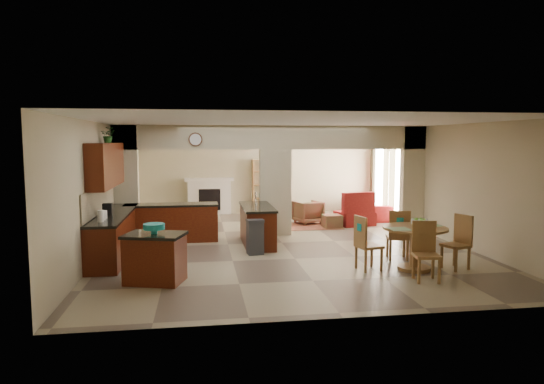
{
  "coord_description": "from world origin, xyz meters",
  "views": [
    {
      "loc": [
        -1.92,
        -11.19,
        2.41
      ],
      "look_at": [
        -0.19,
        0.3,
        1.19
      ],
      "focal_mm": 32.0,
      "sensor_mm": 36.0,
      "label": 1
    }
  ],
  "objects": [
    {
      "name": "sofa",
      "position": [
        3.3,
        3.48,
        0.35
      ],
      "size": [
        2.44,
        1.01,
        0.7
      ],
      "primitive_type": "imported",
      "rotation": [
        0.0,
        0.0,
        1.54
      ],
      "color": "maroon",
      "rests_on": "floor"
    },
    {
      "name": "window_b",
      "position": [
        3.97,
        4.0,
        1.2
      ],
      "size": [
        0.02,
        0.9,
        1.9
      ],
      "primitive_type": "cube",
      "color": "white",
      "rests_on": "wall_right"
    },
    {
      "name": "partition_center_pier",
      "position": [
        0.0,
        1.0,
        1.1
      ],
      "size": [
        0.8,
        0.25,
        2.2
      ],
      "primitive_type": "cube",
      "color": "#C4B08F",
      "rests_on": "floor"
    },
    {
      "name": "chaise",
      "position": [
        2.5,
        2.12,
        0.2
      ],
      "size": [
        1.12,
        0.98,
        0.39
      ],
      "primitive_type": "cube",
      "rotation": [
        0.0,
        0.0,
        0.21
      ],
      "color": "maroon",
      "rests_on": "floor"
    },
    {
      "name": "wall_back",
      "position": [
        0.0,
        5.0,
        1.4
      ],
      "size": [
        8.0,
        0.0,
        8.0
      ],
      "primitive_type": "plane",
      "rotation": [
        1.57,
        0.0,
        0.0
      ],
      "color": "#C4B08F",
      "rests_on": "floor"
    },
    {
      "name": "wall_right",
      "position": [
        4.0,
        0.0,
        1.4
      ],
      "size": [
        0.0,
        10.0,
        10.0
      ],
      "primitive_type": "plane",
      "rotation": [
        1.57,
        0.0,
        -1.57
      ],
      "color": "#C4B08F",
      "rests_on": "floor"
    },
    {
      "name": "rug",
      "position": [
        1.2,
        2.1,
        0.01
      ],
      "size": [
        1.6,
        1.3,
        0.01
      ],
      "primitive_type": "cube",
      "color": "#984837",
      "rests_on": "floor"
    },
    {
      "name": "trash_can",
      "position": [
        -0.76,
        -1.08,
        0.35
      ],
      "size": [
        0.36,
        0.32,
        0.7
      ],
      "primitive_type": "cube",
      "rotation": [
        0.0,
        0.0,
        0.13
      ],
      "color": "#323234",
      "rests_on": "floor"
    },
    {
      "name": "fruit_bowl",
      "position": [
        2.12,
        -2.79,
        0.9
      ],
      "size": [
        0.31,
        0.31,
        0.17
      ],
      "primitive_type": "cylinder",
      "color": "#5FB526",
      "rests_on": "dining_table"
    },
    {
      "name": "drape_a_left",
      "position": [
        3.93,
        1.7,
        1.2
      ],
      "size": [
        0.1,
        0.28,
        2.3
      ],
      "primitive_type": "cube",
      "color": "#3B1D17",
      "rests_on": "wall_right"
    },
    {
      "name": "chair_east",
      "position": [
        2.92,
        -2.81,
        0.55
      ],
      "size": [
        0.53,
        0.53,
        1.02
      ],
      "rotation": [
        0.0,
        0.0,
        5.04
      ],
      "color": "olive",
      "rests_on": "floor"
    },
    {
      "name": "drape_b_left",
      "position": [
        3.93,
        3.4,
        1.2
      ],
      "size": [
        0.1,
        0.28,
        2.3
      ],
      "primitive_type": "cube",
      "color": "#3B1D17",
      "rests_on": "wall_right"
    },
    {
      "name": "wall_front",
      "position": [
        0.0,
        -5.0,
        1.4
      ],
      "size": [
        8.0,
        0.0,
        8.0
      ],
      "primitive_type": "plane",
      "rotation": [
        -1.57,
        0.0,
        0.0
      ],
      "color": "#C4B08F",
      "rests_on": "floor"
    },
    {
      "name": "fireplace",
      "position": [
        -1.6,
        4.83,
        0.61
      ],
      "size": [
        1.6,
        0.35,
        1.2
      ],
      "color": "white",
      "rests_on": "floor"
    },
    {
      "name": "kitchen_island",
      "position": [
        -2.69,
        -2.89,
        0.43
      ],
      "size": [
        1.14,
        0.95,
        0.85
      ],
      "rotation": [
        0.0,
        0.0,
        -0.29
      ],
      "color": "#3E0C07",
      "rests_on": "floor"
    },
    {
      "name": "ceiling_fan",
      "position": [
        1.5,
        3.0,
        2.56
      ],
      "size": [
        1.0,
        1.0,
        0.1
      ],
      "primitive_type": "cylinder",
      "color": "white",
      "rests_on": "ceiling"
    },
    {
      "name": "floor",
      "position": [
        0.0,
        0.0,
        0.0
      ],
      "size": [
        10.0,
        10.0,
        0.0
      ],
      "primitive_type": "plane",
      "color": "gray",
      "rests_on": "ground"
    },
    {
      "name": "partition_header",
      "position": [
        0.0,
        1.0,
        2.5
      ],
      "size": [
        8.0,
        0.25,
        0.6
      ],
      "primitive_type": "cube",
      "color": "#C4B08F",
      "rests_on": "partition_center_pier"
    },
    {
      "name": "armchair",
      "position": [
        1.22,
        2.56,
        0.33
      ],
      "size": [
        0.91,
        0.92,
        0.67
      ],
      "primitive_type": "imported",
      "rotation": [
        0.0,
        0.0,
        3.45
      ],
      "color": "maroon",
      "rests_on": "floor"
    },
    {
      "name": "drape_b_right",
      "position": [
        3.93,
        4.6,
        1.2
      ],
      "size": [
        0.1,
        0.28,
        2.3
      ],
      "primitive_type": "cube",
      "color": "#3B1D17",
      "rests_on": "wall_right"
    },
    {
      "name": "teal_bowl",
      "position": [
        -2.69,
        -2.89,
        0.93
      ],
      "size": [
        0.36,
        0.36,
        0.17
      ],
      "primitive_type": "cylinder",
      "color": "teal",
      "rests_on": "kitchen_island"
    },
    {
      "name": "peninsula",
      "position": [
        -0.6,
        -0.11,
        0.46
      ],
      "size": [
        0.7,
        1.85,
        0.91
      ],
      "color": "#3E0C07",
      "rests_on": "floor"
    },
    {
      "name": "ottoman",
      "position": [
        1.74,
        1.81,
        0.18
      ],
      "size": [
        0.51,
        0.51,
        0.36
      ],
      "primitive_type": "cube",
      "rotation": [
        0.0,
        0.0,
        0.04
      ],
      "color": "maroon",
      "rests_on": "floor"
    },
    {
      "name": "wall_clock",
      "position": [
        -2.0,
        0.85,
        2.45
      ],
      "size": [
        0.34,
        0.03,
        0.34
      ],
      "primitive_type": "cylinder",
      "rotation": [
        1.57,
        0.0,
        0.0
      ],
      "color": "#53301B",
      "rests_on": "partition_header"
    },
    {
      "name": "chair_west",
      "position": [
        1.12,
        -2.67,
        0.55
      ],
      "size": [
        0.5,
        0.5,
        1.02
      ],
      "rotation": [
        0.0,
        0.0,
        1.78
      ],
      "color": "olive",
      "rests_on": "floor"
    },
    {
      "name": "partition_left_pier",
      "position": [
        -3.7,
        1.0,
        1.4
      ],
      "size": [
        0.6,
        0.25,
        2.8
      ],
      "primitive_type": "cube",
      "color": "#C4B08F",
      "rests_on": "floor"
    },
    {
      "name": "chair_south",
      "position": [
        1.94,
        -3.43,
        0.55
      ],
      "size": [
        0.48,
        0.48,
        1.02
      ],
      "rotation": [
        0.0,
        0.0,
        -0.16
      ],
      "color": "olive",
      "rests_on": "floor"
    },
    {
      "name": "window_a",
      "position": [
        3.97,
        2.3,
        1.2
      ],
      "size": [
        0.02,
        0.9,
        1.9
      ],
      "primitive_type": "cube",
      "color": "white",
      "rests_on": "wall_right"
    },
    {
      "name": "chair_north",
      "position": [
        2.06,
        -2.0,
        0.55
      ],
      "size": [
        0.5,
        0.5,
        1.02
      ],
      "rotation": [
        0.0,
        0.0,
        2.93
      ],
      "color": "olive",
      "rests_on": "floor"
    },
    {
      "name": "ceiling",
      "position": [
        0.0,
        0.0,
        2.8
      ],
      "size": [
        10.0,
        10.0,
        0.0
      ],
      "primitive_type": "plane",
      "rotation": [
        3.14,
        0.0,
        0.0
      ],
      "color": "white",
      "rests_on": "wall_back"
    },
    {
      "name": "dining_table",
      "position": [
        2.05,
        -2.77,
        0.53
      ],
      "size": [
        1.19,
        1.19,
        0.81
      ],
      "color": "olive",
      "rests_on": "floor"
    },
    {
      "name": "partition_right_pier",
      "position": [
        3.7,
        1.0,
        1.4
      ],
      "size": [
        0.6,
        0.25,
        2.8
      ],
      "primitive_type": "cube",
      "color": "#C4B08F",
      "rests_on": "floor"
    },
    {
      "name": "shelving_unit",
      "position": [
        0.35,
        4.82,
        0.9
      ],
      "size": [
        1.0,
        0.32,
        1.8
      ],
      "primitive_type": "cube",
      "color": "olive",
      "rests_on": "floor"
    },
    {
      "name": "glazed_door",
      "position": [
        3.97,
        3.15,
        1.05
      ],
      "size": [
        0.02,
        0.7,
        2.1
      ],
      "primitive_type": "cube",
      "color": "white",
      "rests_on": "wall_right"
    },
    {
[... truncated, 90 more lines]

